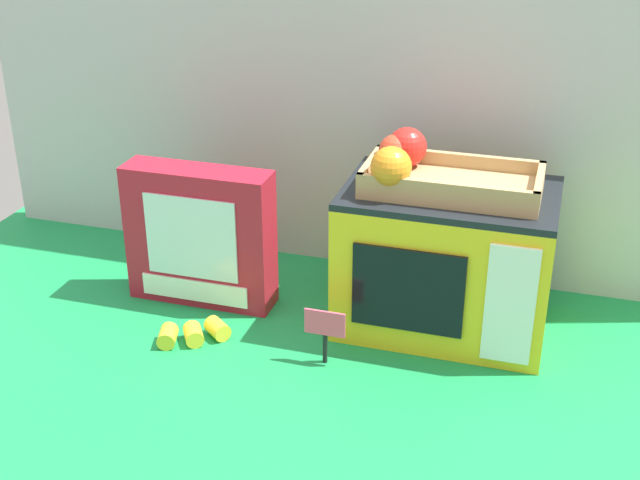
% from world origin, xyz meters
% --- Properties ---
extents(ground_plane, '(1.70, 1.70, 0.00)m').
position_xyz_m(ground_plane, '(0.00, 0.00, 0.00)').
color(ground_plane, '#198C47').
rests_on(ground_plane, ground).
extents(display_back_panel, '(1.61, 0.03, 0.78)m').
position_xyz_m(display_back_panel, '(0.00, 0.25, 0.39)').
color(display_back_panel, '#B7BABF').
rests_on(display_back_panel, ground).
extents(toy_microwave, '(0.36, 0.25, 0.26)m').
position_xyz_m(toy_microwave, '(0.20, 0.05, 0.13)').
color(toy_microwave, yellow).
rests_on(toy_microwave, ground).
extents(food_groups_crate, '(0.30, 0.17, 0.09)m').
position_xyz_m(food_groups_crate, '(0.16, 0.04, 0.29)').
color(food_groups_crate, tan).
rests_on(food_groups_crate, toy_microwave).
extents(cookie_set_box, '(0.28, 0.08, 0.26)m').
position_xyz_m(cookie_set_box, '(-0.25, 0.01, 0.13)').
color(cookie_set_box, '#B2192D').
rests_on(cookie_set_box, ground).
extents(price_sign, '(0.07, 0.01, 0.10)m').
position_xyz_m(price_sign, '(0.03, -0.14, 0.07)').
color(price_sign, black).
rests_on(price_sign, ground).
extents(loose_toy_banana, '(0.12, 0.10, 0.03)m').
position_xyz_m(loose_toy_banana, '(-0.21, -0.14, 0.02)').
color(loose_toy_banana, yellow).
rests_on(loose_toy_banana, ground).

